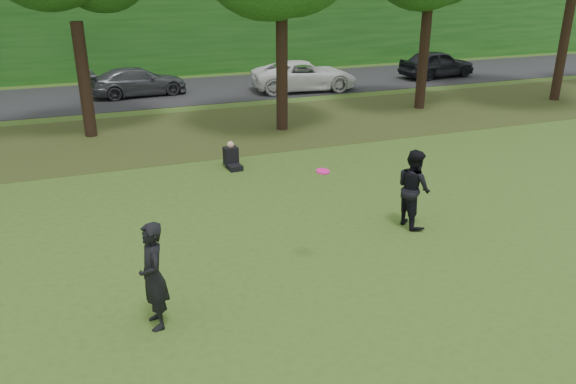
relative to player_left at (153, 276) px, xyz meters
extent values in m
plane|color=#35541A|center=(2.50, -0.89, -0.97)|extent=(120.00, 120.00, 0.00)
cube|color=#3E3416|center=(2.50, 12.11, -0.96)|extent=(60.00, 7.00, 0.01)
cube|color=black|center=(2.50, 20.11, -0.96)|extent=(70.00, 7.00, 0.02)
cube|color=#184A15|center=(2.50, 26.11, 1.53)|extent=(70.00, 3.00, 5.00)
imported|color=black|center=(0.00, 0.00, 0.00)|extent=(0.52, 0.74, 1.93)
imported|color=black|center=(6.37, 2.02, -0.02)|extent=(0.74, 0.94, 1.90)
imported|color=#42434A|center=(2.07, 19.79, -0.27)|extent=(4.82, 2.37, 1.35)
imported|color=silver|center=(10.17, 18.12, -0.20)|extent=(5.59, 3.07, 1.48)
imported|color=black|center=(18.72, 18.94, -0.18)|extent=(4.65, 2.25, 1.53)
cylinder|color=#E71380|center=(3.50, 0.90, 1.14)|extent=(0.27, 0.27, 0.07)
cube|color=black|center=(3.47, 7.47, -0.89)|extent=(0.44, 0.59, 0.16)
cube|color=black|center=(3.45, 7.75, -0.61)|extent=(0.45, 0.37, 0.56)
sphere|color=tan|center=(3.45, 7.75, -0.25)|extent=(0.22, 0.22, 0.22)
cylinder|color=black|center=(-0.50, 13.01, 1.09)|extent=(0.44, 0.44, 4.12)
cylinder|color=black|center=(6.50, 11.41, 1.34)|extent=(0.44, 0.44, 4.62)
cylinder|color=black|center=(13.50, 12.61, 1.26)|extent=(0.44, 0.44, 4.45)
cylinder|color=black|center=(20.50, 11.81, 1.62)|extent=(0.44, 0.44, 5.17)
camera|label=1|loc=(-0.79, -8.52, 4.79)|focal=35.00mm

